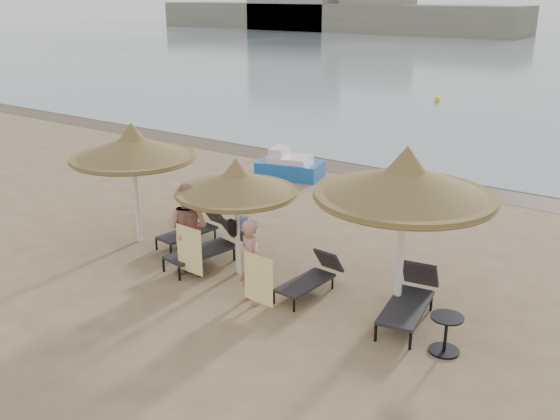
% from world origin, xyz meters
% --- Properties ---
extents(ground, '(160.00, 160.00, 0.00)m').
position_xyz_m(ground, '(0.00, 0.00, 0.00)').
color(ground, '#977E5E').
rests_on(ground, ground).
extents(wet_sand_strip, '(200.00, 1.60, 0.01)m').
position_xyz_m(wet_sand_strip, '(0.00, 9.40, 0.00)').
color(wet_sand_strip, brown).
rests_on(wet_sand_strip, ground).
extents(far_shore, '(150.00, 54.80, 12.00)m').
position_xyz_m(far_shore, '(-25.10, 77.82, 2.91)').
color(far_shore, gray).
rests_on(far_shore, ground).
extents(palapa_left, '(2.93, 2.93, 2.90)m').
position_xyz_m(palapa_left, '(-3.86, 0.71, 2.31)').
color(palapa_left, white).
rests_on(palapa_left, ground).
extents(palapa_center, '(2.56, 2.56, 2.54)m').
position_xyz_m(palapa_center, '(-0.76, 0.66, 2.02)').
color(palapa_center, white).
rests_on(palapa_center, ground).
extents(palapa_right, '(3.25, 3.25, 3.22)m').
position_xyz_m(palapa_right, '(2.80, 0.99, 2.57)').
color(palapa_right, white).
rests_on(palapa_right, ground).
extents(lounger_far_left, '(0.82, 1.86, 0.80)m').
position_xyz_m(lounger_far_left, '(-2.71, 1.45, 0.36)').
color(lounger_far_left, black).
rests_on(lounger_far_left, ground).
extents(lounger_near_left, '(1.03, 2.06, 0.88)m').
position_xyz_m(lounger_near_left, '(-1.60, 0.75, 0.40)').
color(lounger_near_left, black).
rests_on(lounger_near_left, ground).
extents(lounger_near_right, '(0.69, 1.70, 0.74)m').
position_xyz_m(lounger_near_right, '(1.02, 0.81, 0.33)').
color(lounger_near_right, black).
rests_on(lounger_near_right, ground).
extents(lounger_far_right, '(0.98, 2.10, 0.90)m').
position_xyz_m(lounger_far_right, '(3.06, 0.96, 0.41)').
color(lounger_far_right, black).
rests_on(lounger_far_right, ground).
extents(side_table, '(0.55, 0.55, 0.66)m').
position_xyz_m(side_table, '(4.04, 0.20, 0.31)').
color(side_table, black).
rests_on(side_table, ground).
extents(person_left, '(1.20, 0.93, 2.31)m').
position_xyz_m(person_left, '(-1.67, 0.12, 1.16)').
color(person_left, tan).
rests_on(person_left, ground).
extents(person_right, '(1.07, 0.90, 1.98)m').
position_xyz_m(person_right, '(0.30, -0.22, 0.99)').
color(person_right, tan).
rests_on(person_right, ground).
extents(towel_left, '(0.73, 0.06, 1.02)m').
position_xyz_m(towel_left, '(-1.32, -0.23, 0.70)').
color(towel_left, yellow).
rests_on(towel_left, ground).
extents(towel_right, '(0.69, 0.06, 0.97)m').
position_xyz_m(towel_right, '(0.65, -0.47, 0.67)').
color(towel_right, yellow).
rests_on(towel_right, ground).
extents(bag_patterned, '(0.27, 0.17, 0.33)m').
position_xyz_m(bag_patterned, '(-0.76, 0.84, 1.08)').
color(bag_patterned, silver).
rests_on(bag_patterned, ground).
extents(bag_dark, '(0.24, 0.16, 0.32)m').
position_xyz_m(bag_dark, '(-0.76, 0.50, 1.09)').
color(bag_dark, black).
rests_on(bag_dark, ground).
extents(pedal_boat, '(2.27, 1.65, 0.95)m').
position_xyz_m(pedal_boat, '(-4.03, 7.40, 0.35)').
color(pedal_boat, '#1B5CB1').
rests_on(pedal_boat, ground).
extents(buoy_left, '(0.34, 0.34, 0.34)m').
position_xyz_m(buoy_left, '(-5.55, 23.96, 0.17)').
color(buoy_left, yellow).
rests_on(buoy_left, ground).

